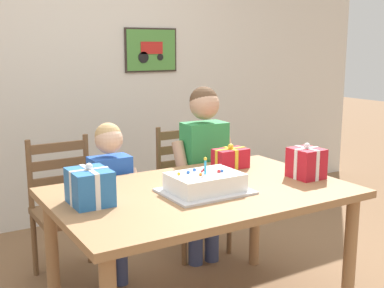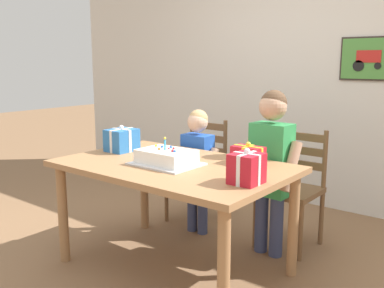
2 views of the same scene
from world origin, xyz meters
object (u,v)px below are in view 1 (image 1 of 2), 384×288
(gift_box_beside_cake, at_px, (231,158))
(gift_box_corner_small, at_px, (90,187))
(gift_box_red_large, at_px, (306,163))
(birthday_cake, at_px, (205,183))
(chair_right, at_px, (191,188))
(child_younger, at_px, (111,190))
(dining_table, at_px, (202,206))
(chair_left, at_px, (68,209))
(child_older, at_px, (204,158))

(gift_box_beside_cake, distance_m, gift_box_corner_small, 1.02)
(gift_box_red_large, xyz_separation_m, gift_box_beside_cake, (-0.24, 0.41, -0.03))
(birthday_cake, relative_size, gift_box_beside_cake, 2.03)
(gift_box_corner_small, bearing_deg, chair_right, 37.69)
(gift_box_corner_small, distance_m, child_younger, 0.66)
(dining_table, relative_size, chair_right, 1.69)
(chair_left, height_order, child_younger, child_younger)
(child_older, bearing_deg, gift_box_beside_cake, -91.36)
(gift_box_beside_cake, distance_m, child_older, 0.32)
(chair_left, distance_m, chair_right, 0.93)
(child_older, relative_size, child_younger, 1.18)
(child_older, bearing_deg, dining_table, -123.61)
(birthday_cake, xyz_separation_m, chair_left, (-0.45, 0.94, -0.34))
(dining_table, relative_size, birthday_cake, 3.54)
(chair_right, relative_size, child_older, 0.74)
(gift_box_red_large, height_order, child_younger, child_younger)
(gift_box_beside_cake, height_order, child_older, child_older)
(gift_box_corner_small, relative_size, chair_left, 0.24)
(gift_box_corner_small, relative_size, child_older, 0.18)
(gift_box_beside_cake, xyz_separation_m, child_younger, (-0.67, 0.31, -0.18))
(dining_table, distance_m, gift_box_red_large, 0.67)
(chair_left, bearing_deg, dining_table, -62.36)
(gift_box_beside_cake, relative_size, chair_left, 0.24)
(dining_table, distance_m, gift_box_beside_cake, 0.53)
(chair_left, bearing_deg, child_younger, -54.29)
(chair_right, height_order, child_older, child_older)
(dining_table, xyz_separation_m, chair_left, (-0.46, 0.89, -0.20))
(birthday_cake, xyz_separation_m, gift_box_beside_cake, (0.42, 0.36, 0.01))
(dining_table, xyz_separation_m, child_younger, (-0.27, 0.62, -0.03))
(dining_table, height_order, gift_box_beside_cake, gift_box_beside_cake)
(dining_table, relative_size, child_younger, 1.48)
(dining_table, bearing_deg, gift_box_corner_small, 172.97)
(gift_box_beside_cake, height_order, gift_box_corner_small, gift_box_corner_small)
(dining_table, relative_size, chair_left, 1.69)
(dining_table, bearing_deg, gift_box_beside_cake, 36.89)
(birthday_cake, distance_m, child_younger, 0.74)
(gift_box_red_large, height_order, chair_right, gift_box_red_large)
(gift_box_beside_cake, bearing_deg, gift_box_corner_small, -166.96)
(chair_right, xyz_separation_m, child_younger, (-0.73, -0.27, 0.17))
(birthday_cake, height_order, child_older, child_older)
(birthday_cake, height_order, gift_box_beside_cake, birthday_cake)
(birthday_cake, distance_m, chair_right, 1.11)
(birthday_cake, relative_size, child_younger, 0.42)
(birthday_cake, xyz_separation_m, gift_box_red_large, (0.66, -0.05, 0.04))
(birthday_cake, relative_size, chair_left, 0.48)
(gift_box_corner_small, distance_m, chair_right, 1.38)
(gift_box_red_large, distance_m, gift_box_corner_small, 1.24)
(birthday_cake, bearing_deg, gift_box_beside_cake, 40.66)
(birthday_cake, height_order, gift_box_red_large, gift_box_red_large)
(dining_table, relative_size, gift_box_red_large, 7.50)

